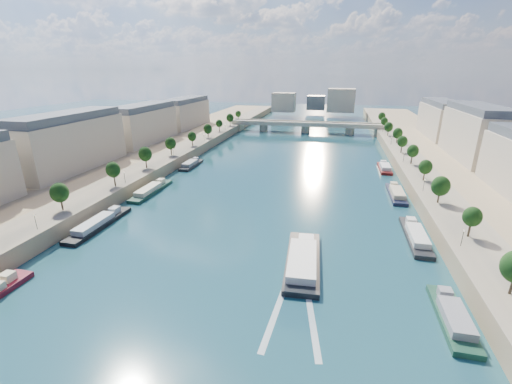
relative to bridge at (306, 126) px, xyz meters
The scene contains 17 objects.
ground 121.83m from the bridge, 90.00° to the right, with size 700.00×700.00×0.00m, color #0C3038.
quay_left 141.45m from the bridge, 120.60° to the right, with size 44.00×520.00×5.00m, color #9E8460.
quay_right 141.45m from the bridge, 59.40° to the right, with size 44.00×520.00×5.00m, color #9E8460.
pave_left 134.41m from the bridge, 115.09° to the right, with size 14.00×520.00×0.10m, color gray.
pave_right 134.41m from the bridge, 64.91° to the right, with size 14.00×520.00×0.10m, color gray.
trees_left 131.86m from the bridge, 114.67° to the right, with size 4.80×268.80×8.26m.
trees_right 124.64m from the bridge, 63.79° to the right, with size 4.80×268.80×8.26m.
lamps_left 141.82m from the bridge, 111.73° to the right, with size 0.36×200.36×4.28m.
lamps_right 128.01m from the bridge, 65.78° to the right, with size 0.36×200.36×4.28m.
buildings_left 139.26m from the bridge, 127.76° to the right, with size 16.00×226.00×23.20m.
buildings_right 139.26m from the bridge, 52.24° to the right, with size 16.00×226.00×23.20m.
skyline 98.32m from the bridge, 88.13° to the left, with size 79.00×42.00×22.00m.
bridge is the anchor object (origin of this frame).
tour_barge 185.62m from the bridge, 84.99° to the right, with size 9.51×28.06×3.77m.
wake 202.19m from the bridge, 85.40° to the right, with size 10.75×26.02×0.04m.
moored_barges_left 184.66m from the bridge, 104.27° to the right, with size 5.00×155.79×3.60m.
moored_barges_right 173.81m from the bridge, 74.82° to the right, with size 5.00×165.49×3.60m.
Camera 1 is at (21.39, -35.89, 44.48)m, focal length 24.00 mm.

